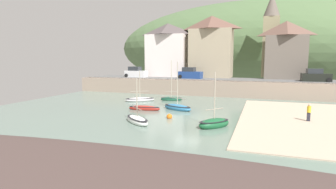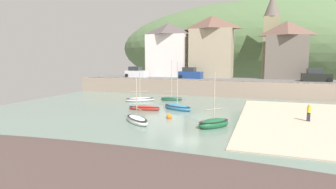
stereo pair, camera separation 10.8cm
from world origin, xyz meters
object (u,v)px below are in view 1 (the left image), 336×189
Objects in this scene: church_with_spire at (271,34)px; rowboat_small_beached at (177,107)px; waterfront_building_right at (285,49)px; sailboat_nearest_shore at (140,99)px; sailboat_white_hull at (144,108)px; mooring_buoy at (169,117)px; motorboat_with_cabin at (137,120)px; person_near_water at (309,112)px; parked_car_by_wall at (190,74)px; parked_car_near_slipway at (136,73)px; sailboat_blue_trim at (214,123)px; waterfront_building_left at (168,50)px; fishing_boat_green at (171,98)px; waterfront_building_centre at (211,46)px; parked_car_end_of_row at (316,76)px.

rowboat_small_beached is at bearing -111.77° from church_with_spire.
waterfront_building_right is at bearing 84.03° from rowboat_small_beached.
sailboat_white_hull is at bearing -93.07° from sailboat_nearest_shore.
sailboat_white_hull is 6.75× the size of mooring_buoy.
motorboat_with_cabin is 15.86m from person_near_water.
parked_car_by_wall is at bearing 40.58° from sailboat_nearest_shore.
mooring_buoy is at bearing -168.34° from person_near_water.
sailboat_nearest_shore is 1.03× the size of parked_car_by_wall.
mooring_buoy is at bearing -58.16° from rowboat_small_beached.
parked_car_near_slipway is 26.01m from mooring_buoy.
waterfront_building_right is at bearing 24.97° from sailboat_blue_trim.
waterfront_building_left reaches higher than fishing_boat_green.
parked_car_by_wall is (-2.81, -4.50, -4.89)m from waterfront_building_centre.
motorboat_with_cabin is 0.86× the size of sailboat_blue_trim.
church_with_spire reaches higher than person_near_water.
rowboat_small_beached is (0.11, -21.52, -7.81)m from waterfront_building_centre.
waterfront_building_left reaches higher than person_near_water.
sailboat_blue_trim is 3.07× the size of person_near_water.
waterfront_building_left is 2.39× the size of parked_car_by_wall.
waterfront_building_left is at bearing 180.00° from waterfront_building_centre.
person_near_water is at bearing -50.20° from sailboat_nearest_shore.
parked_car_by_wall is (-2.92, 17.02, 2.92)m from rowboat_small_beached.
waterfront_building_left is at bearing 166.09° from parked_car_end_of_row.
sailboat_blue_trim is (6.93, 0.74, 0.05)m from motorboat_with_cabin.
fishing_boat_green is 4.44m from sailboat_nearest_shore.
parked_car_by_wall is at bearing 58.54° from sailboat_blue_trim.
church_with_spire is 25.06m from fishing_boat_green.
waterfront_building_centre reaches higher than waterfront_building_right.
rowboat_small_beached is at bearing -120.34° from waterfront_building_right.
person_near_water is 2.87× the size of mooring_buoy.
motorboat_with_cabin is at bearing -92.85° from waterfront_building_centre.
parked_car_by_wall reaches higher than mooring_buoy.
sailboat_nearest_shore is 2.71× the size of person_near_water.
waterfront_building_right is 28.92m from sailboat_white_hull.
motorboat_with_cabin is at bearing -130.55° from parked_car_end_of_row.
fishing_boat_green is (5.66, -14.87, -7.30)m from waterfront_building_left.
parked_car_near_slipway is (-10.46, 10.37, 2.94)m from fishing_boat_green.
parked_car_by_wall is at bearing 4.32° from parked_car_near_slipway.
parked_car_end_of_row is at bearing 37.85° from sailboat_white_hull.
waterfront_building_right is 24.45m from person_near_water.
waterfront_building_left is at bearing 63.82° from sailboat_nearest_shore.
church_with_spire is at bearing 24.14° from parked_car_near_slipway.
sailboat_white_hull is 18.65m from parked_car_by_wall.
fishing_boat_green reaches higher than parked_car_end_of_row.
sailboat_white_hull is at bearing 141.47° from mooring_buoy.
sailboat_white_hull is at bearing 149.56° from motorboat_with_cabin.
fishing_boat_green is 1.16× the size of sailboat_blue_trim.
sailboat_blue_trim is (5.49, -28.27, -7.78)m from waterfront_building_centre.
waterfront_building_centre is at bearing 62.44° from fishing_boat_green.
waterfront_building_left is 0.91× the size of waterfront_building_centre.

